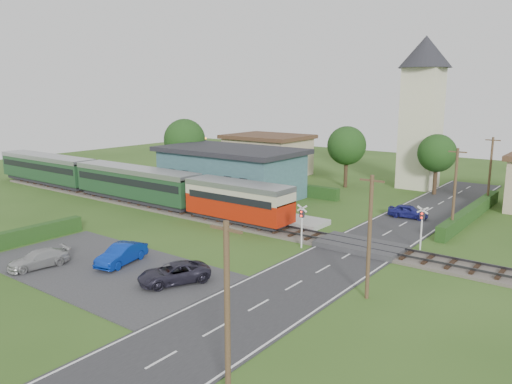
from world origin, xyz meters
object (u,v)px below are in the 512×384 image
Objects in this scene: station_building at (230,171)px; crossing_signal_near at (302,220)px; church_tower at (423,101)px; crossing_signal_far at (422,222)px; car_park_blue at (121,254)px; train at (116,179)px; car_on_road at (408,211)px; car_park_silver at (38,259)px; pedestrian_near at (240,201)px; pedestrian_far at (152,185)px; equipment_hut at (142,179)px; house_west at (268,154)px; car_park_dark at (174,273)px.

crossing_signal_near is at bearing -34.81° from station_building.
church_tower is 5.37× the size of crossing_signal_far.
train is at bearing 130.17° from car_park_blue.
car_on_road is 0.92× the size of car_park_silver.
station_building reaches higher than car_park_silver.
pedestrian_near reaches higher than pedestrian_far.
equipment_hut reaches higher than pedestrian_far.
crossing_signal_near reaches higher than car_park_blue.
house_west is 3.04× the size of car_on_road.
train is 3.86m from pedestrian_far.
car_park_silver is at bearing 145.24° from car_on_road.
pedestrian_near is (14.60, -0.76, -0.34)m from equipment_hut.
house_west is 2.52× the size of car_park_dark.
crossing_signal_far is 18.21m from car_park_dark.
house_west is 33.22m from crossing_signal_near.
equipment_hut is 33.48m from church_tower.
equipment_hut is at bearing 178.54° from crossing_signal_far.
crossing_signal_near is at bearing -146.31° from crossing_signal_far.
equipment_hut is 23.63m from car_park_silver.
pedestrian_far is at bearing 120.20° from car_park_blue.
equipment_hut is 1.34× the size of pedestrian_near.
house_west is 3.30× the size of crossing_signal_far.
pedestrian_far is at bearing -132.55° from church_tower.
crossing_signal_near is at bearing 130.13° from pedestrian_near.
house_west reaches higher than crossing_signal_near.
crossing_signal_far reaches higher than car_park_dark.
station_building is 4.51× the size of car_on_road.
church_tower reaches higher than car_on_road.
car_park_silver is 19.02m from pedestrian_near.
pedestrian_far is at bearing 53.69° from train.
car_on_road is (27.51, 7.70, -1.09)m from equipment_hut.
church_tower is 21.55m from house_west.
car_park_dark reaches higher than car_park_silver.
crossing_signal_near reaches higher than equipment_hut.
pedestrian_near is (-7.46, 15.49, 0.73)m from car_park_dark.
train is 24.83m from crossing_signal_near.
car_on_road reaches higher than car_park_silver.
car_park_blue is (-6.19, -38.80, -9.48)m from church_tower.
pedestrian_near reaches higher than car_park_silver.
house_west reaches higher than equipment_hut.
crossing_signal_far is (7.20, 4.80, 0.00)m from crossing_signal_near.
house_west reaches higher than car_park_dark.
train is 35.83m from church_tower.
car_on_road is (24.51, -12.10, -2.14)m from house_west.
pedestrian_far is (-6.08, -5.96, -1.37)m from station_building.
car_on_road is at bearing -70.36° from pedestrian_far.
train reaches higher than car_park_dark.
crossing_signal_near is (1.40, -28.41, -8.08)m from church_tower.
equipment_hut is at bearing 169.94° from car_park_dark.
train reaches higher than crossing_signal_far.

